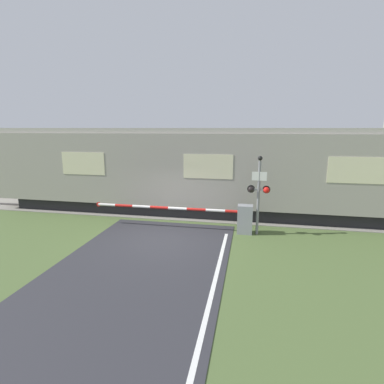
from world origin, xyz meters
The scene contains 5 objects.
ground_plane centered at (0.00, 0.00, 0.00)m, with size 80.00×80.00×0.00m, color #4C6033.
track_bed centered at (0.00, 3.96, 0.02)m, with size 36.00×3.20×0.13m.
train centered at (1.38, 3.96, 2.15)m, with size 21.98×2.86×4.20m.
crossing_barrier centered at (2.45, 1.29, 0.65)m, with size 6.79×0.44×1.17m.
signal_post centered at (3.58, 1.27, 1.80)m, with size 0.89×0.26×3.15m.
Camera 1 is at (3.25, -10.48, 4.20)m, focal length 28.00 mm.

